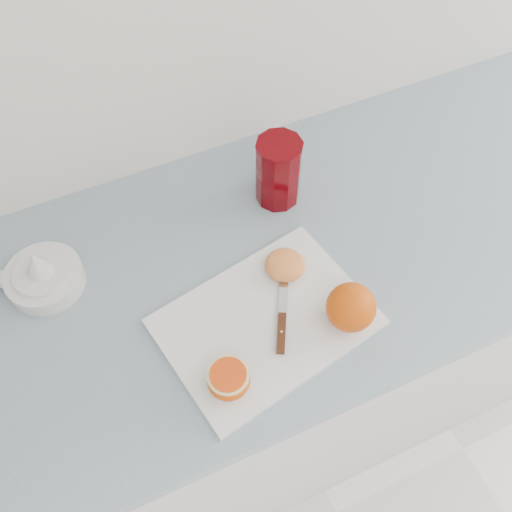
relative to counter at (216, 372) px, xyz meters
The scene contains 8 objects.
counter is the anchor object (origin of this frame).
cutting_board 0.47m from the counter, 62.09° to the right, with size 0.35×0.25×0.01m, color white.
whole_orange 0.57m from the counter, 43.07° to the right, with size 0.09×0.09×0.09m.
half_orange 0.52m from the counter, 98.94° to the right, with size 0.07×0.07×0.04m.
squeezed_shell 0.50m from the counter, 19.16° to the right, with size 0.07×0.07×0.03m.
paring_knife 0.49m from the counter, 59.66° to the right, with size 0.09×0.16×0.01m.
citrus_juicer 0.55m from the counter, 157.42° to the left, with size 0.17×0.14×0.09m.
red_tumbler 0.57m from the counter, 29.77° to the left, with size 0.09×0.09×0.15m.
Camera 1 is at (-0.33, 1.16, 1.79)m, focal length 40.00 mm.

